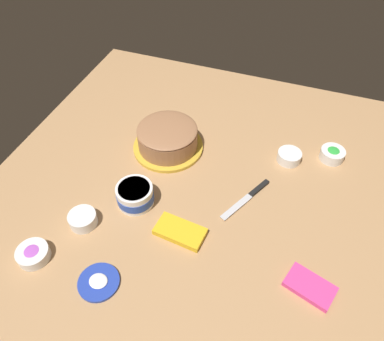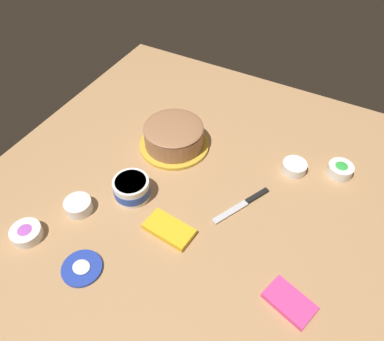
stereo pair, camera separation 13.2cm
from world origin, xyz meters
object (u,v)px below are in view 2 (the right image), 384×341
(sprinkle_bowl_orange, at_px, (294,167))
(candy_box_upper, at_px, (289,302))
(sprinkle_bowl_rainbow, at_px, (26,233))
(frosting_tub_lid, at_px, (82,268))
(candy_box_lower, at_px, (169,229))
(frosting_tub, at_px, (132,188))
(frosted_cake, at_px, (174,136))
(spreading_knife, at_px, (246,202))
(sprinkle_bowl_blue, at_px, (78,205))
(sprinkle_bowl_green, at_px, (340,169))

(sprinkle_bowl_orange, relative_size, candy_box_upper, 0.65)
(sprinkle_bowl_rainbow, bearing_deg, frosting_tub_lid, 177.89)
(candy_box_lower, bearing_deg, frosting_tub, -14.13)
(frosted_cake, height_order, spreading_knife, frosted_cake)
(frosting_tub, height_order, spreading_knife, frosting_tub)
(sprinkle_bowl_rainbow, height_order, sprinkle_bowl_blue, sprinkle_bowl_blue)
(frosting_tub, xyz_separation_m, spreading_knife, (-0.36, -0.15, -0.03))
(candy_box_upper, bearing_deg, sprinkle_bowl_blue, 19.39)
(candy_box_lower, bearing_deg, sprinkle_bowl_blue, 18.24)
(sprinkle_bowl_blue, distance_m, sprinkle_bowl_orange, 0.77)
(frosting_tub_lid, distance_m, sprinkle_bowl_rainbow, 0.23)
(frosting_tub, height_order, sprinkle_bowl_rainbow, frosting_tub)
(sprinkle_bowl_blue, relative_size, sprinkle_bowl_orange, 1.02)
(frosted_cake, bearing_deg, sprinkle_bowl_rainbow, 70.82)
(sprinkle_bowl_green, bearing_deg, sprinkle_bowl_rainbow, 42.41)
(sprinkle_bowl_green, bearing_deg, sprinkle_bowl_orange, 23.14)
(sprinkle_bowl_orange, xyz_separation_m, candy_box_upper, (-0.14, 0.49, -0.01))
(sprinkle_bowl_orange, bearing_deg, frosted_cake, 11.50)
(frosting_tub, height_order, frosting_tub_lid, frosting_tub)
(frosting_tub_lid, xyz_separation_m, sprinkle_bowl_orange, (-0.43, -0.68, 0.01))
(spreading_knife, bearing_deg, sprinkle_bowl_green, -130.59)
(sprinkle_bowl_orange, bearing_deg, frosting_tub_lid, 57.71)
(sprinkle_bowl_green, distance_m, sprinkle_bowl_blue, 0.93)
(spreading_knife, distance_m, candy_box_upper, 0.36)
(frosting_tub_lid, relative_size, sprinkle_bowl_blue, 1.33)
(spreading_knife, height_order, sprinkle_bowl_green, sprinkle_bowl_green)
(spreading_knife, height_order, sprinkle_bowl_blue, sprinkle_bowl_blue)
(frosted_cake, relative_size, sprinkle_bowl_rainbow, 2.78)
(frosted_cake, relative_size, sprinkle_bowl_orange, 3.05)
(frosting_tub_lid, height_order, candy_box_upper, candy_box_upper)
(frosted_cake, height_order, candy_box_lower, frosted_cake)
(frosting_tub, distance_m, frosting_tub_lid, 0.31)
(frosting_tub, bearing_deg, frosted_cake, -90.55)
(frosting_tub_lid, bearing_deg, frosted_cake, -87.68)
(frosting_tub, xyz_separation_m, sprinkle_bowl_rainbow, (0.20, 0.30, -0.02))
(sprinkle_bowl_rainbow, xyz_separation_m, sprinkle_bowl_blue, (-0.08, -0.16, 0.00))
(sprinkle_bowl_blue, bearing_deg, candy_box_upper, -178.25)
(sprinkle_bowl_rainbow, distance_m, candy_box_upper, 0.82)
(candy_box_upper, bearing_deg, sprinkle_bowl_orange, -55.91)
(spreading_knife, relative_size, sprinkle_bowl_rainbow, 2.26)
(sprinkle_bowl_green, xyz_separation_m, sprinkle_bowl_rainbow, (0.80, 0.73, -0.00))
(sprinkle_bowl_blue, relative_size, candy_box_upper, 0.66)
(frosting_tub_lid, bearing_deg, candy_box_upper, -161.66)
(frosted_cake, xyz_separation_m, sprinkle_bowl_green, (-0.60, -0.16, -0.03))
(frosted_cake, height_order, sprinkle_bowl_rainbow, frosted_cake)
(sprinkle_bowl_orange, bearing_deg, candy_box_lower, 58.75)
(sprinkle_bowl_green, height_order, candy_box_upper, sprinkle_bowl_green)
(frosting_tub_lid, bearing_deg, sprinkle_bowl_orange, -122.29)
(sprinkle_bowl_rainbow, relative_size, candy_box_lower, 0.62)
(frosted_cake, relative_size, sprinkle_bowl_green, 3.00)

